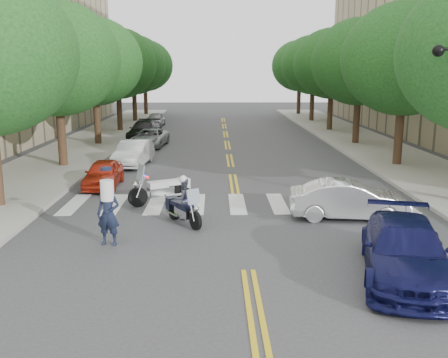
{
  "coord_description": "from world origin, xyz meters",
  "views": [
    {
      "loc": [
        -0.82,
        -11.86,
        4.95
      ],
      "look_at": [
        -0.53,
        4.99,
        1.3
      ],
      "focal_mm": 40.0,
      "sensor_mm": 36.0,
      "label": 1
    }
  ],
  "objects_px": {
    "convertible": "(349,200)",
    "sedan_blue": "(405,250)",
    "motorcycle_police": "(183,202)",
    "officer_standing": "(108,214)",
    "motorcycle_parked": "(165,189)"
  },
  "relations": [
    {
      "from": "convertible",
      "to": "sedan_blue",
      "type": "relative_size",
      "value": 0.83
    },
    {
      "from": "motorcycle_police",
      "to": "officer_standing",
      "type": "bearing_deg",
      "value": 12.18
    },
    {
      "from": "convertible",
      "to": "motorcycle_police",
      "type": "bearing_deg",
      "value": 101.44
    },
    {
      "from": "convertible",
      "to": "sedan_blue",
      "type": "xyz_separation_m",
      "value": [
        0.04,
        -5.0,
        0.04
      ]
    },
    {
      "from": "motorcycle_police",
      "to": "motorcycle_parked",
      "type": "height_order",
      "value": "motorcycle_police"
    },
    {
      "from": "motorcycle_parked",
      "to": "officer_standing",
      "type": "distance_m",
      "value": 4.83
    },
    {
      "from": "officer_standing",
      "to": "sedan_blue",
      "type": "bearing_deg",
      "value": -8.09
    },
    {
      "from": "motorcycle_police",
      "to": "motorcycle_parked",
      "type": "bearing_deg",
      "value": -104.94
    },
    {
      "from": "motorcycle_parked",
      "to": "sedan_blue",
      "type": "distance_m",
      "value": 9.7
    },
    {
      "from": "motorcycle_police",
      "to": "convertible",
      "type": "distance_m",
      "value": 5.65
    },
    {
      "from": "motorcycle_police",
      "to": "sedan_blue",
      "type": "bearing_deg",
      "value": 108.53
    },
    {
      "from": "motorcycle_police",
      "to": "sedan_blue",
      "type": "xyz_separation_m",
      "value": [
        5.66,
        -4.52,
        -0.04
      ]
    },
    {
      "from": "officer_standing",
      "to": "sedan_blue",
      "type": "xyz_separation_m",
      "value": [
        7.68,
        -2.5,
        -0.23
      ]
    },
    {
      "from": "sedan_blue",
      "to": "convertible",
      "type": "bearing_deg",
      "value": 105.14
    },
    {
      "from": "motorcycle_parked",
      "to": "officer_standing",
      "type": "relative_size",
      "value": 1.23
    }
  ]
}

